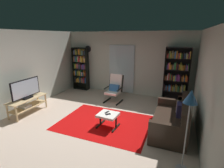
# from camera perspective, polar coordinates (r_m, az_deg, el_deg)

# --- Properties ---
(ground_plane) EXTENTS (7.02, 7.02, 0.00)m
(ground_plane) POSITION_cam_1_polar(r_m,az_deg,el_deg) (5.10, -5.54, -12.54)
(ground_plane) COLOR beige
(wall_back) EXTENTS (5.60, 0.06, 2.60)m
(wall_back) POSITION_cam_1_polar(r_m,az_deg,el_deg) (7.27, 4.84, 6.87)
(wall_back) COLOR beige
(wall_back) RESTS_ON ground
(wall_left) EXTENTS (0.06, 6.00, 2.60)m
(wall_left) POSITION_cam_1_polar(r_m,az_deg,el_deg) (6.35, -28.11, 3.78)
(wall_left) COLOR beige
(wall_left) RESTS_ON ground
(wall_right) EXTENTS (0.06, 6.00, 2.60)m
(wall_right) POSITION_cam_1_polar(r_m,az_deg,el_deg) (4.16, 29.10, -1.81)
(wall_right) COLOR beige
(wall_right) RESTS_ON ground
(glass_door_panel) EXTENTS (1.10, 0.01, 2.00)m
(glass_door_panel) POSITION_cam_1_polar(r_m,az_deg,el_deg) (7.31, 3.14, 4.97)
(glass_door_panel) COLOR silver
(area_rug) EXTENTS (2.55, 1.90, 0.01)m
(area_rug) POSITION_cam_1_polar(r_m,az_deg,el_deg) (5.06, -2.50, -12.69)
(area_rug) COLOR red
(area_rug) RESTS_ON ground
(tv_stand) EXTENTS (0.46, 1.27, 0.51)m
(tv_stand) POSITION_cam_1_polar(r_m,az_deg,el_deg) (6.12, -26.33, -5.83)
(tv_stand) COLOR tan
(tv_stand) RESTS_ON ground
(television) EXTENTS (0.20, 1.03, 0.62)m
(television) POSITION_cam_1_polar(r_m,az_deg,el_deg) (5.98, -26.73, -1.58)
(television) COLOR black
(television) RESTS_ON tv_stand
(bookshelf_near_tv) EXTENTS (0.71, 0.30, 1.91)m
(bookshelf_near_tv) POSITION_cam_1_polar(r_m,az_deg,el_deg) (7.99, -10.34, 5.56)
(bookshelf_near_tv) COLOR black
(bookshelf_near_tv) RESTS_ON ground
(bookshelf_near_sofa) EXTENTS (0.88, 0.30, 2.04)m
(bookshelf_near_sofa) POSITION_cam_1_polar(r_m,az_deg,el_deg) (6.72, 20.60, 3.35)
(bookshelf_near_sofa) COLOR black
(bookshelf_near_sofa) RESTS_ON ground
(leather_sofa) EXTENTS (0.84, 1.74, 0.88)m
(leather_sofa) POSITION_cam_1_polar(r_m,az_deg,el_deg) (4.80, 19.69, -11.07)
(leather_sofa) COLOR #34261E
(leather_sofa) RESTS_ON ground
(lounge_armchair) EXTENTS (0.60, 0.68, 1.02)m
(lounge_armchair) POSITION_cam_1_polar(r_m,az_deg,el_deg) (6.45, 0.83, -1.20)
(lounge_armchair) COLOR black
(lounge_armchair) RESTS_ON ground
(ottoman) EXTENTS (0.55, 0.51, 0.39)m
(ottoman) POSITION_cam_1_polar(r_m,az_deg,el_deg) (4.72, -1.34, -10.62)
(ottoman) COLOR white
(ottoman) RESTS_ON ground
(tv_remote) EXTENTS (0.08, 0.15, 0.02)m
(tv_remote) POSITION_cam_1_polar(r_m,az_deg,el_deg) (4.76, -1.68, -9.34)
(tv_remote) COLOR black
(tv_remote) RESTS_ON ottoman
(cell_phone) EXTENTS (0.15, 0.15, 0.01)m
(cell_phone) POSITION_cam_1_polar(r_m,az_deg,el_deg) (4.65, -1.34, -10.00)
(cell_phone) COLOR black
(cell_phone) RESTS_ON ottoman
(floor_lamp_by_sofa) EXTENTS (0.24, 0.24, 1.56)m
(floor_lamp_by_sofa) POSITION_cam_1_polar(r_m,az_deg,el_deg) (3.16, 24.53, -6.17)
(floor_lamp_by_sofa) COLOR #A5A5AD
(floor_lamp_by_sofa) RESTS_ON ground
(wall_clock) EXTENTS (0.29, 0.03, 0.29)m
(wall_clock) POSITION_cam_1_polar(r_m,az_deg,el_deg) (7.85, -7.97, 11.47)
(wall_clock) COLOR silver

